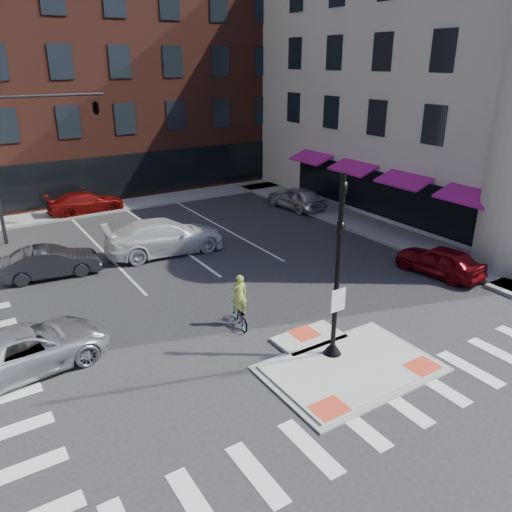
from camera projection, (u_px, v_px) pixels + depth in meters
ground at (340, 362)px, 16.09m from camera, size 120.00×120.00×0.00m
refuge_island at (346, 364)px, 15.87m from camera, size 5.40×4.65×0.13m
sidewalk_e at (366, 225)px, 29.31m from camera, size 3.00×24.00×0.15m
sidewalk_n at (162, 198)px, 34.84m from camera, size 26.00×3.00×0.15m
building_n at (107, 77)px, 39.86m from camera, size 24.40×18.40×15.50m
building_e at (479, 77)px, 32.93m from camera, size 21.90×23.90×17.70m
building_far_right at (103, 87)px, 60.80m from camera, size 12.00×12.00×12.00m
signal_pole at (336, 292)px, 15.54m from camera, size 0.60×0.60×5.98m
mast_arm_signal at (69, 119)px, 26.22m from camera, size 6.10×2.24×8.00m
silver_suv at (27, 349)px, 15.52m from camera, size 5.31×2.94×1.41m
red_sedan at (440, 260)px, 22.44m from camera, size 2.14×4.16×1.35m
white_pickup at (165, 236)px, 24.94m from camera, size 6.13×2.96×1.72m
bg_car_dark at (51, 262)px, 22.23m from camera, size 4.33×1.97×1.38m
bg_car_silver at (296, 198)px, 32.44m from camera, size 2.18×4.50×1.48m
bg_car_red at (86, 203)px, 31.56m from camera, size 4.74×2.03×1.36m
cyclist at (240, 309)px, 18.09m from camera, size 0.86×1.63×2.01m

